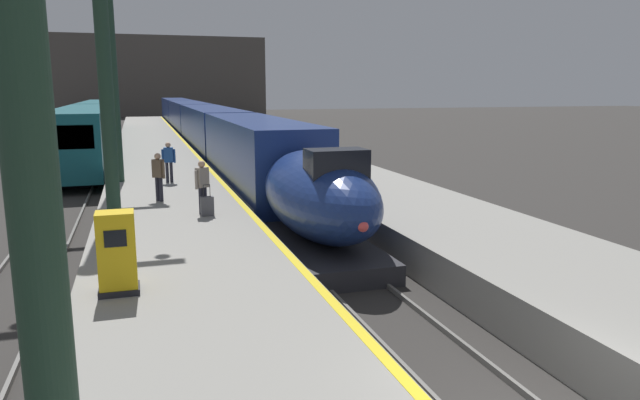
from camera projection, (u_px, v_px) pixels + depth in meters
name	position (u px, v px, depth m)	size (l,w,h in m)	color
platform_left	(160.00, 176.00, 29.88)	(4.80, 110.00, 1.05)	gray
platform_right	(311.00, 169.00, 32.26)	(4.80, 110.00, 1.05)	gray
platform_left_safety_stripe	(205.00, 164.00, 30.45)	(0.20, 107.80, 0.01)	yellow
rail_main_left	(218.00, 174.00, 33.51)	(0.08, 110.00, 0.12)	slate
rail_main_right	(244.00, 173.00, 33.95)	(0.08, 110.00, 0.12)	slate
rail_secondary_left	(66.00, 181.00, 31.13)	(0.08, 110.00, 0.12)	slate
rail_secondary_right	(96.00, 180.00, 31.57)	(0.08, 110.00, 0.12)	slate
highspeed_train_main	(200.00, 124.00, 48.62)	(2.92, 75.84, 3.60)	navy
regional_train_adjacent	(94.00, 127.00, 43.49)	(2.85, 36.60, 3.80)	#145660
station_column_mid	(102.00, 33.00, 17.62)	(4.00, 0.68, 9.22)	#1E3828
station_column_far	(110.00, 49.00, 23.66)	(4.00, 0.68, 9.10)	#1E3828
passenger_near_edge	(202.00, 183.00, 18.15)	(0.48, 0.40, 1.69)	#23232D
passenger_mid_platform	(158.00, 173.00, 20.20)	(0.43, 0.43, 1.69)	#23232D
passenger_far_waiting	(169.00, 159.00, 24.27)	(0.57, 0.26, 1.69)	#23232D
rolling_suitcase	(207.00, 206.00, 18.00)	(0.40, 0.22, 0.98)	#4C4C51
ticket_machine_yellow	(117.00, 256.00, 11.12)	(0.76, 0.62, 1.60)	yellow
terminus_back_wall	(164.00, 76.00, 102.22)	(36.00, 2.00, 14.00)	#4C4742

